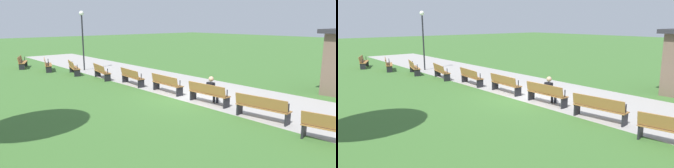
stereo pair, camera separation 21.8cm
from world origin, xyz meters
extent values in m
plane|color=#3D6B2D|center=(0.00, 0.00, 0.00)|extent=(120.00, 120.00, 0.00)
cube|color=#A39E99|center=(0.00, 1.85, 0.00)|extent=(44.87, 4.82, 0.01)
cube|color=#996633|center=(-14.68, -2.93, 0.45)|extent=(1.98, 1.16, 0.04)
cube|color=#996633|center=(-14.76, -3.11, 0.69)|extent=(1.85, 0.85, 0.40)
cube|color=black|center=(-15.53, -2.57, 0.21)|extent=(0.20, 0.37, 0.43)
cylinder|color=black|center=(-15.52, -2.56, 0.61)|extent=(0.06, 0.06, 0.30)
cube|color=black|center=(-13.83, -3.28, 0.21)|extent=(0.20, 0.37, 0.43)
cylinder|color=black|center=(-13.82, -3.26, 0.61)|extent=(0.06, 0.06, 0.30)
cube|color=#996633|center=(-12.12, -1.97, 0.45)|extent=(2.00, 1.04, 0.04)
cube|color=#996633|center=(-12.18, -2.16, 0.69)|extent=(1.89, 0.72, 0.40)
cube|color=black|center=(-12.99, -1.68, 0.21)|extent=(0.18, 0.37, 0.43)
cylinder|color=black|center=(-12.98, -1.66, 0.61)|extent=(0.06, 0.06, 0.30)
cube|color=black|center=(-11.24, -2.26, 0.21)|extent=(0.18, 0.37, 0.43)
cylinder|color=black|center=(-11.24, -2.24, 0.61)|extent=(0.06, 0.06, 0.30)
cube|color=#996633|center=(-9.49, -1.19, 0.45)|extent=(2.01, 0.91, 0.04)
cube|color=#996633|center=(-9.54, -1.39, 0.69)|extent=(1.93, 0.59, 0.40)
cube|color=black|center=(-10.38, -0.97, 0.21)|extent=(0.15, 0.38, 0.43)
cylinder|color=black|center=(-10.38, -0.95, 0.61)|extent=(0.05, 0.05, 0.30)
cube|color=black|center=(-8.60, -1.42, 0.21)|extent=(0.15, 0.38, 0.43)
cylinder|color=black|center=(-8.59, -1.40, 0.61)|extent=(0.05, 0.05, 0.30)
cube|color=#996633|center=(-6.81, -0.61, 0.45)|extent=(2.01, 0.78, 0.04)
cube|color=#996633|center=(-6.85, -0.81, 0.69)|extent=(1.95, 0.45, 0.40)
cube|color=black|center=(-7.72, -0.45, 0.21)|extent=(0.13, 0.38, 0.43)
cylinder|color=black|center=(-7.72, -0.43, 0.61)|extent=(0.05, 0.05, 0.30)
cube|color=black|center=(-5.91, -0.78, 0.21)|extent=(0.13, 0.38, 0.43)
cylinder|color=black|center=(-5.90, -0.76, 0.61)|extent=(0.05, 0.05, 0.30)
cube|color=#996633|center=(-4.10, -0.22, 0.45)|extent=(2.00, 0.65, 0.04)
cube|color=#996633|center=(-4.12, -0.42, 0.69)|extent=(1.96, 0.31, 0.40)
cube|color=black|center=(-5.02, -0.12, 0.21)|extent=(0.10, 0.38, 0.43)
cylinder|color=black|center=(-5.01, -0.10, 0.61)|extent=(0.05, 0.05, 0.30)
cube|color=black|center=(-3.19, -0.32, 0.21)|extent=(0.10, 0.38, 0.43)
cylinder|color=black|center=(-3.18, -0.30, 0.61)|extent=(0.05, 0.05, 0.30)
cube|color=#996633|center=(-1.37, -0.02, 0.45)|extent=(1.98, 0.51, 0.04)
cube|color=#996633|center=(-1.38, -0.22, 0.69)|extent=(1.96, 0.18, 0.40)
cube|color=black|center=(-2.29, 0.01, 0.21)|extent=(0.07, 0.38, 0.43)
cylinder|color=black|center=(-2.29, 0.03, 0.61)|extent=(0.05, 0.05, 0.30)
cube|color=black|center=(-0.45, -0.06, 0.21)|extent=(0.07, 0.38, 0.43)
cylinder|color=black|center=(-0.45, -0.04, 0.61)|extent=(0.05, 0.05, 0.30)
cube|color=#996633|center=(1.37, -0.02, 0.45)|extent=(1.98, 0.51, 0.04)
cube|color=#996633|center=(1.38, -0.22, 0.69)|extent=(1.96, 0.18, 0.40)
cube|color=black|center=(0.45, -0.06, 0.21)|extent=(0.07, 0.38, 0.43)
cylinder|color=black|center=(0.45, -0.04, 0.61)|extent=(0.05, 0.05, 0.30)
cube|color=black|center=(2.29, 0.01, 0.21)|extent=(0.07, 0.38, 0.43)
cylinder|color=black|center=(2.29, 0.03, 0.61)|extent=(0.05, 0.05, 0.30)
cube|color=#996633|center=(4.10, -0.22, 0.45)|extent=(2.00, 0.65, 0.04)
cube|color=#996633|center=(4.12, -0.42, 0.69)|extent=(1.96, 0.31, 0.40)
cube|color=black|center=(3.19, -0.32, 0.21)|extent=(0.10, 0.38, 0.43)
cylinder|color=black|center=(3.18, -0.30, 0.61)|extent=(0.05, 0.05, 0.30)
cube|color=black|center=(5.02, -0.12, 0.21)|extent=(0.10, 0.38, 0.43)
cylinder|color=black|center=(5.01, -0.10, 0.61)|extent=(0.05, 0.05, 0.30)
cube|color=black|center=(5.91, -0.78, 0.21)|extent=(0.13, 0.38, 0.43)
cylinder|color=black|center=(5.90, -0.76, 0.61)|extent=(0.05, 0.05, 0.30)
cube|color=black|center=(1.46, -0.04, 0.70)|extent=(0.33, 0.21, 0.50)
sphere|color=tan|center=(1.46, -0.02, 1.09)|extent=(0.22, 0.22, 0.22)
cylinder|color=#23232D|center=(1.36, 0.14, 0.43)|extent=(0.14, 0.36, 0.13)
cylinder|color=#23232D|center=(1.36, 0.32, 0.21)|extent=(0.11, 0.11, 0.43)
cylinder|color=#23232D|center=(1.54, 0.14, 0.43)|extent=(0.14, 0.36, 0.13)
cylinder|color=#23232D|center=(1.54, 0.32, 0.21)|extent=(0.11, 0.11, 0.43)
cylinder|color=black|center=(-10.80, 0.12, 1.94)|extent=(0.10, 0.10, 3.88)
sphere|color=white|center=(-10.80, 0.12, 4.02)|extent=(0.32, 0.32, 0.32)
camera|label=1|loc=(10.07, -9.76, 3.48)|focal=33.40mm
camera|label=2|loc=(10.21, -9.59, 3.48)|focal=33.40mm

